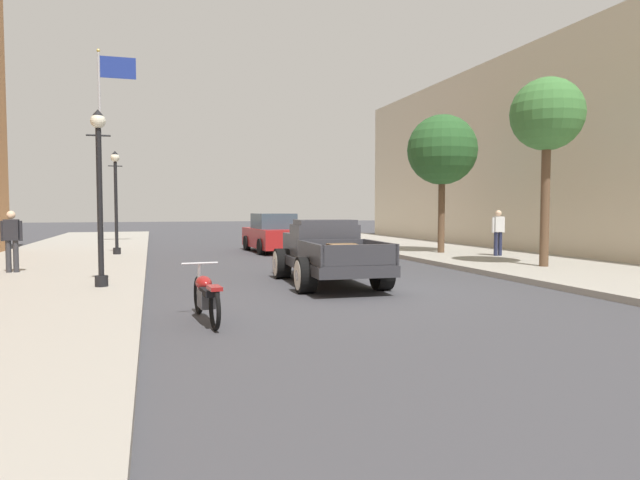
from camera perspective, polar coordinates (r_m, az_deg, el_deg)
ground_plane at (r=12.61m, az=3.50°, el=-5.27°), size 140.00×140.00×0.00m
sidewalk_right at (r=16.56m, az=27.80°, el=-3.34°), size 5.50×64.00×0.15m
building_right_storefront at (r=29.19m, az=27.69°, el=7.41°), size 12.00×28.00×8.36m
hotrod_truck_gunmetal at (r=14.05m, az=0.55°, el=-1.29°), size 2.30×4.99×1.58m
motorcycle_parked at (r=9.42m, az=-11.52°, el=-5.51°), size 0.62×2.12×0.93m
car_background_red at (r=23.95m, az=-4.83°, el=0.59°), size 2.05×4.39×1.65m
pedestrian_sidewalk_left at (r=17.08m, az=-28.86°, el=0.22°), size 0.53×0.22×1.65m
pedestrian_sidewalk_right at (r=21.28m, az=17.66°, el=0.98°), size 0.53×0.22×1.65m
street_lamp_near at (r=13.14m, az=-21.52°, el=5.29°), size 0.50×0.32×3.85m
street_lamp_far at (r=22.29m, az=-20.05°, el=4.38°), size 0.50×0.32×3.85m
flagpole at (r=28.79m, az=-21.01°, el=10.82°), size 1.74×0.16×9.16m
street_tree_nearest at (r=18.01m, az=22.09°, el=11.58°), size 2.12×2.12×5.53m
street_tree_second at (r=22.35m, az=12.32°, el=8.89°), size 2.69×2.69×5.32m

